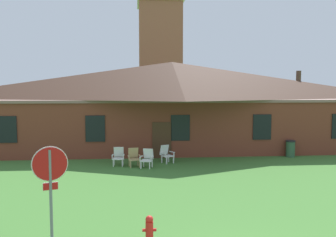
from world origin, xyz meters
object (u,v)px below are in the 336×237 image
(lawn_chair_middle, at_px, (166,154))
(lawn_chair_near_door, at_px, (134,157))
(fire_hydrant, at_px, (149,231))
(trash_bin, at_px, (290,149))
(lawn_chair_left_end, at_px, (147,158))
(lawn_chair_by_porch, at_px, (118,156))
(stop_sign, at_px, (50,181))

(lawn_chair_middle, bearing_deg, lawn_chair_near_door, -154.70)
(lawn_chair_near_door, xyz_separation_m, fire_hydrant, (0.47, -9.53, -0.12))
(fire_hydrant, relative_size, trash_bin, 0.81)
(lawn_chair_left_end, bearing_deg, lawn_chair_by_porch, 157.05)
(lawn_chair_middle, bearing_deg, lawn_chair_left_end, -133.12)
(lawn_chair_middle, distance_m, trash_bin, 7.51)
(lawn_chair_middle, bearing_deg, lawn_chair_by_porch, -168.82)
(stop_sign, relative_size, lawn_chair_left_end, 2.86)
(trash_bin, bearing_deg, stop_sign, -132.21)
(lawn_chair_near_door, bearing_deg, stop_sign, -99.95)
(lawn_chair_by_porch, relative_size, lawn_chair_left_end, 1.00)
(stop_sign, distance_m, trash_bin, 16.44)
(lawn_chair_by_porch, bearing_deg, lawn_chair_near_door, -21.78)
(stop_sign, xyz_separation_m, fire_hydrant, (2.27, 0.75, -1.57))
(stop_sign, relative_size, lawn_chair_middle, 2.86)
(lawn_chair_middle, xyz_separation_m, trash_bin, (7.44, 1.02, -0.00))
(trash_bin, bearing_deg, lawn_chair_near_door, -168.61)
(lawn_chair_by_porch, distance_m, lawn_chair_left_end, 1.62)
(lawn_chair_by_porch, distance_m, trash_bin, 10.12)
(lawn_chair_middle, relative_size, fire_hydrant, 1.21)
(lawn_chair_by_porch, height_order, lawn_chair_near_door, same)
(lawn_chair_left_end, bearing_deg, trash_bin, 14.26)
(stop_sign, height_order, lawn_chair_by_porch, stop_sign)
(lawn_chair_near_door, distance_m, trash_bin, 9.38)
(lawn_chair_by_porch, xyz_separation_m, fire_hydrant, (1.28, -9.85, -0.12))
(fire_hydrant, distance_m, trash_bin, 14.34)
(stop_sign, bearing_deg, lawn_chair_left_end, 75.97)
(lawn_chair_left_end, distance_m, lawn_chair_middle, 1.56)
(stop_sign, distance_m, lawn_chair_middle, 11.75)
(lawn_chair_middle, bearing_deg, fire_hydrant, -97.07)
(lawn_chair_left_end, bearing_deg, lawn_chair_near_door, 155.70)
(lawn_chair_by_porch, bearing_deg, fire_hydrant, -82.62)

